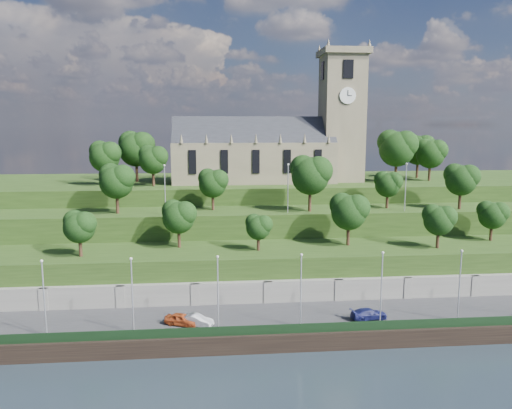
{
  "coord_description": "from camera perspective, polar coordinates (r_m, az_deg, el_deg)",
  "views": [
    {
      "loc": [
        -12.71,
        -54.54,
        26.4
      ],
      "look_at": [
        -4.91,
        30.0,
        12.82
      ],
      "focal_mm": 35.0,
      "sensor_mm": 36.0,
      "label": 1
    }
  ],
  "objects": [
    {
      "name": "retaining_wall",
      "position": [
        71.81,
        5.32,
        -10.39
      ],
      "size": [
        160.0,
        2.1,
        5.0
      ],
      "color": "slate",
      "rests_on": "ground"
    },
    {
      "name": "quay_wall",
      "position": [
        61.41,
        7.42,
        -15.32
      ],
      "size": [
        160.0,
        0.5,
        2.2
      ],
      "primitive_type": "cube",
      "color": "black",
      "rests_on": "ground"
    },
    {
      "name": "embankment_upper",
      "position": [
        86.93,
        3.3,
        -4.5
      ],
      "size": [
        160.0,
        10.0,
        12.0
      ],
      "primitive_type": "cube",
      "color": "#213A13",
      "rests_on": "ground"
    },
    {
      "name": "trees_hilltop",
      "position": [
        100.78,
        3.91,
        6.25
      ],
      "size": [
        71.32,
        15.73,
        10.49
      ],
      "color": "#331E13",
      "rests_on": "hilltop"
    },
    {
      "name": "car_right",
      "position": [
        66.35,
        12.77,
        -12.09
      ],
      "size": [
        4.91,
        2.52,
        1.36
      ],
      "primitive_type": "imported",
      "rotation": [
        0.0,
        0.0,
        1.7
      ],
      "color": "navy",
      "rests_on": "promenade"
    },
    {
      "name": "hilltop",
      "position": [
        106.99,
        1.64,
        -1.09
      ],
      "size": [
        160.0,
        32.0,
        15.0
      ],
      "primitive_type": "cube",
      "color": "#213A13",
      "rests_on": "ground"
    },
    {
      "name": "fence",
      "position": [
        61.39,
        7.31,
        -13.8
      ],
      "size": [
        160.0,
        0.1,
        1.2
      ],
      "primitive_type": "cube",
      "color": "black",
      "rests_on": "promenade"
    },
    {
      "name": "embankment_lower",
      "position": [
        76.98,
        4.51,
        -7.86
      ],
      "size": [
        160.0,
        12.0,
        8.0
      ],
      "primitive_type": "cube",
      "color": "#213A13",
      "rests_on": "ground"
    },
    {
      "name": "lamp_posts_promenade",
      "position": [
        61.11,
        5.16,
        -9.2
      ],
      "size": [
        60.36,
        0.36,
        9.25
      ],
      "color": "#B2B2B7",
      "rests_on": "promenade"
    },
    {
      "name": "trees_lower",
      "position": [
        75.41,
        5.64,
        -1.35
      ],
      "size": [
        68.04,
        8.67,
        8.12
      ],
      "color": "#331E13",
      "rests_on": "embankment_lower"
    },
    {
      "name": "ground",
      "position": [
        61.91,
        7.39,
        -16.23
      ],
      "size": [
        320.0,
        320.0,
        0.0
      ],
      "primitive_type": "plane",
      "color": "#1B242B",
      "rests_on": "ground"
    },
    {
      "name": "promenade",
      "position": [
        66.87,
        6.26,
        -13.29
      ],
      "size": [
        160.0,
        12.0,
        2.0
      ],
      "primitive_type": "cube",
      "color": "#2D2D30",
      "rests_on": "ground"
    },
    {
      "name": "trees_upper",
      "position": [
        84.04,
        4.33,
        3.05
      ],
      "size": [
        64.11,
        8.55,
        9.47
      ],
      "color": "#331E13",
      "rests_on": "embankment_upper"
    },
    {
      "name": "church",
      "position": [
        101.5,
        2.39,
        6.89
      ],
      "size": [
        38.6,
        12.35,
        27.6
      ],
      "color": "#6D634C",
      "rests_on": "hilltop"
    },
    {
      "name": "car_left",
      "position": [
        63.62,
        -8.5,
        -12.86
      ],
      "size": [
        4.59,
        3.28,
        1.45
      ],
      "primitive_type": "imported",
      "rotation": [
        0.0,
        0.0,
        1.16
      ],
      "color": "#A2401B",
      "rests_on": "promenade"
    },
    {
      "name": "car_middle",
      "position": [
        63.21,
        -6.85,
        -13.01
      ],
      "size": [
        4.43,
        3.03,
        1.38
      ],
      "primitive_type": "imported",
      "rotation": [
        0.0,
        0.0,
        1.16
      ],
      "color": "#A1A2A6",
      "rests_on": "promenade"
    },
    {
      "name": "lamp_posts_upper",
      "position": [
        82.11,
        3.67,
        2.29
      ],
      "size": [
        40.36,
        0.36,
        8.18
      ],
      "color": "#B2B2B7",
      "rests_on": "embankment_upper"
    }
  ]
}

